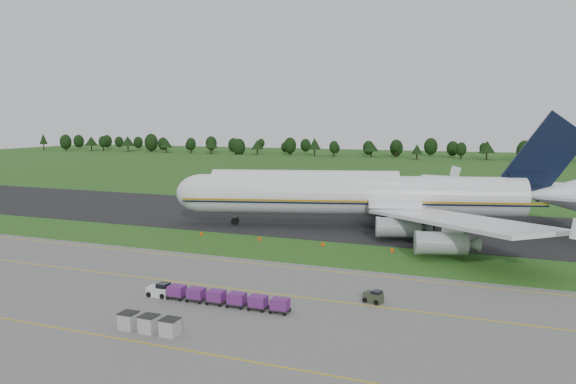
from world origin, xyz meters
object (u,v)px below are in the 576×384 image
at_px(edge_markers, 291,242).
at_px(utility_cart, 373,298).
at_px(aircraft, 367,194).
at_px(baggage_train, 214,296).
at_px(uld_row, 149,324).

bearing_deg(edge_markers, utility_cart, -51.66).
xyz_separation_m(aircraft, baggage_train, (-4.93, -51.17, -5.45)).
bearing_deg(baggage_train, edge_markers, 95.93).
bearing_deg(uld_row, aircraft, 83.79).
distance_m(baggage_train, uld_row, 9.88).
bearing_deg(utility_cart, baggage_train, -156.95).
relative_size(aircraft, edge_markers, 2.29).
distance_m(baggage_train, edge_markers, 32.29).
bearing_deg(baggage_train, aircraft, 84.50).
relative_size(aircraft, utility_cart, 33.88).
relative_size(utility_cart, edge_markers, 0.07).
xyz_separation_m(aircraft, edge_markers, (-8.26, -19.06, -6.07)).
xyz_separation_m(baggage_train, utility_cart, (16.50, 7.02, -0.28)).
distance_m(aircraft, baggage_train, 51.69).
bearing_deg(uld_row, baggage_train, 80.10).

